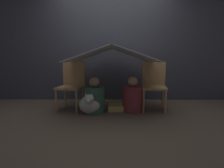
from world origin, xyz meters
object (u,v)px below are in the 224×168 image
Objects in this scene: person_second at (132,97)px; chair_right at (154,84)px; chair_left at (72,83)px; person_front at (95,98)px; dog at (90,104)px.

chair_right is at bearing 19.59° from person_second.
chair_left is 1.41× the size of person_front.
person_front is 1.61× the size of dog.
person_second is (-0.41, -0.15, -0.23)m from chair_right.
dog is at bearing -122.93° from person_front.
person_front is 0.15m from dog.
person_second is at bearing 1.51° from chair_left.
person_second is 1.61× the size of dog.
person_front reaches higher than dog.
chair_right reaches higher than person_second.
person_front is at bearing -17.01° from chair_left.
chair_left is 1.00× the size of chair_right.
chair_right reaches higher than dog.
person_front and person_second have the same top height.
chair_left is at bearing 172.58° from person_second.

